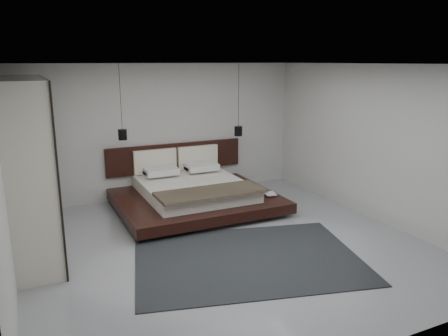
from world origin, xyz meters
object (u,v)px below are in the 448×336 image
lattice_screen (11,152)px  rug (248,259)px  pendant_right (238,131)px  wardrobe (29,167)px  pendant_left (123,134)px  bed (194,193)px

lattice_screen → rug: size_ratio=0.80×
lattice_screen → pendant_right: (4.42, -0.05, 0.09)m
lattice_screen → wardrobe: (0.25, -1.34, 0.01)m
lattice_screen → pendant_left: bearing=-1.6°
pendant_right → rug: 3.61m
pendant_left → wardrobe: pendant_left is taller
pendant_right → wardrobe: bearing=-162.8°
pendant_right → rug: pendant_right is taller
pendant_right → rug: size_ratio=0.47×
wardrobe → rug: 3.54m
rug → pendant_left: bearing=109.9°
pendant_left → pendant_right: 2.48m
bed → wardrobe: wardrobe is taller
pendant_left → lattice_screen: bearing=178.4°
wardrobe → rug: wardrobe is taller
pendant_left → pendant_right: same height
pendant_left → bed: bearing=-21.8°
lattice_screen → pendant_right: size_ratio=1.71×
lattice_screen → bed: bearing=-9.8°
pendant_left → pendant_right: size_ratio=0.93×
pendant_left → wardrobe: bearing=-142.7°
pendant_left → rug: pendant_left is taller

